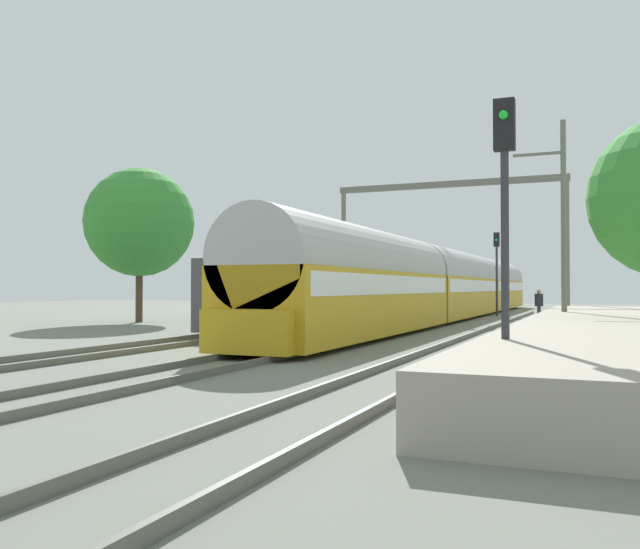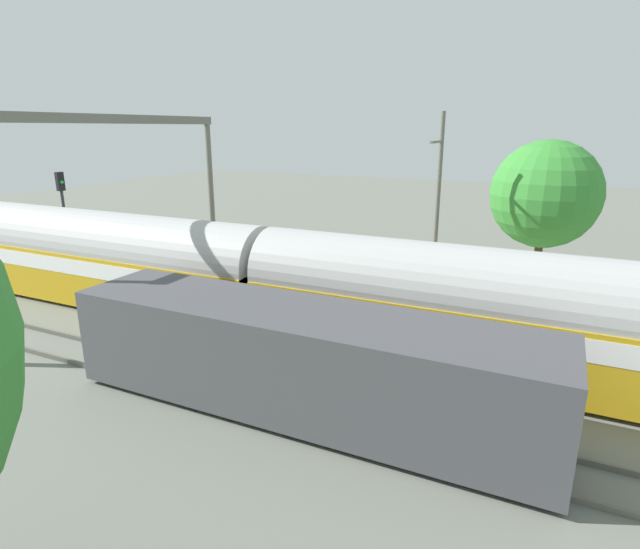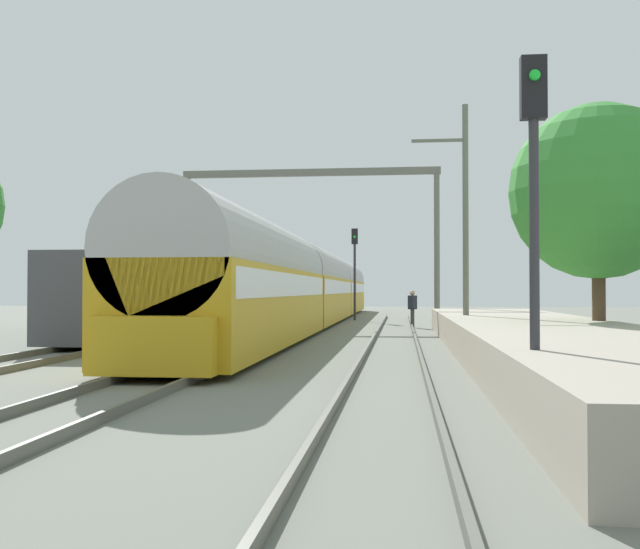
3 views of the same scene
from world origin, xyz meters
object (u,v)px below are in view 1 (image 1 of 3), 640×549
freight_car (300,295)px  railway_signal_far (497,263)px  passenger_train (452,285)px  person_crossing (539,303)px  railway_signal_near (505,204)px  catenary_gantry (448,219)px

freight_car → railway_signal_far: railway_signal_far is taller
passenger_train → person_crossing: passenger_train is taller
person_crossing → railway_signal_far: bearing=-14.8°
railway_signal_near → freight_car: bearing=125.4°
passenger_train → railway_signal_near: (6.47, -27.08, 1.27)m
person_crossing → railway_signal_near: size_ratio=0.34×
passenger_train → freight_car: 12.63m
passenger_train → person_crossing: (5.10, -3.42, -0.94)m
passenger_train → person_crossing: 6.21m
railway_signal_near → railway_signal_far: railway_signal_far is taller
railway_signal_near → person_crossing: bearing=93.3°
freight_car → passenger_train: bearing=69.9°
railway_signal_far → freight_car: bearing=-110.9°
railway_signal_far → catenary_gantry: bearing=-109.0°
passenger_train → catenary_gantry: (0.00, -1.06, 3.70)m
person_crossing → catenary_gantry: (-5.10, 2.37, 4.65)m
freight_car → catenary_gantry: 12.37m
railway_signal_far → railway_signal_near: bearing=-81.8°
passenger_train → railway_signal_near: 27.87m
passenger_train → person_crossing: size_ratio=28.44×
railway_signal_near → catenary_gantry: size_ratio=0.39×
freight_car → railway_signal_far: 17.62m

